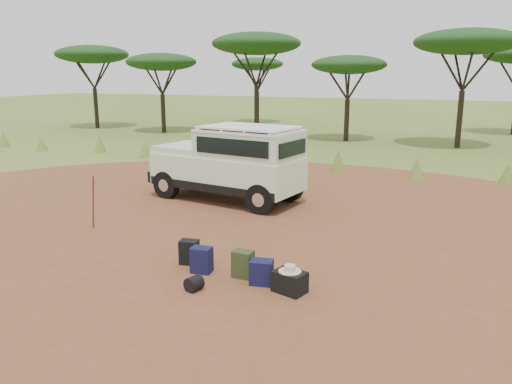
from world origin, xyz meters
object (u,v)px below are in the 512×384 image
at_px(duffel_navy, 261,272).
at_px(hard_case, 290,282).
at_px(backpack_olive, 243,264).
at_px(safari_vehicle, 231,165).
at_px(backpack_black, 189,252).
at_px(walking_staff, 93,203).
at_px(backpack_navy, 202,260).

relative_size(duffel_navy, hard_case, 0.83).
bearing_deg(backpack_olive, duffel_navy, -17.81).
height_order(safari_vehicle, backpack_olive, safari_vehicle).
height_order(safari_vehicle, backpack_black, safari_vehicle).
distance_m(backpack_black, hard_case, 2.37).
bearing_deg(hard_case, safari_vehicle, 141.20).
bearing_deg(hard_case, duffel_navy, -176.01).
distance_m(safari_vehicle, hard_case, 6.78).
bearing_deg(duffel_navy, safari_vehicle, 109.55).
relative_size(walking_staff, hard_case, 2.59).
xyz_separation_m(duffel_navy, hard_case, (0.60, -0.12, -0.03)).
xyz_separation_m(backpack_olive, duffel_navy, (0.44, -0.15, -0.03)).
relative_size(safari_vehicle, duffel_navy, 10.72).
distance_m(safari_vehicle, backpack_black, 5.33).
bearing_deg(safari_vehicle, backpack_black, -64.31).
height_order(backpack_olive, duffel_navy, backpack_olive).
relative_size(backpack_navy, hard_case, 0.93).
bearing_deg(safari_vehicle, backpack_olive, -52.90).
bearing_deg(hard_case, backpack_olive, -179.07).
xyz_separation_m(backpack_navy, hard_case, (1.87, -0.16, -0.06)).
xyz_separation_m(backpack_navy, backpack_olive, (0.83, 0.11, 0.01)).
relative_size(backpack_black, hard_case, 0.91).
xyz_separation_m(safari_vehicle, duffel_navy, (3.30, -5.36, -0.88)).
height_order(walking_staff, backpack_black, walking_staff).
xyz_separation_m(backpack_black, hard_case, (2.33, -0.46, -0.05)).
height_order(backpack_black, backpack_navy, backpack_navy).
xyz_separation_m(safari_vehicle, hard_case, (3.89, -5.48, -0.91)).
bearing_deg(safari_vehicle, duffel_navy, -50.01).
relative_size(backpack_olive, hard_case, 0.95).
relative_size(walking_staff, backpack_black, 2.86).
bearing_deg(safari_vehicle, hard_case, -46.24).
xyz_separation_m(safari_vehicle, backpack_black, (1.57, -5.02, -0.86)).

